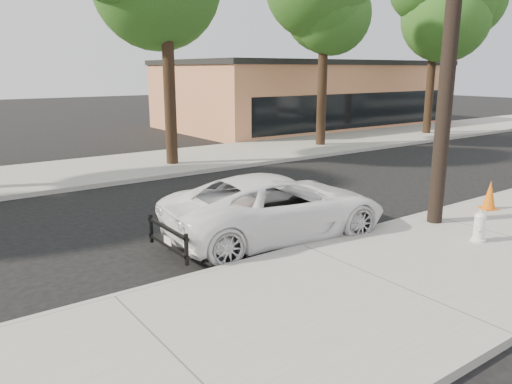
% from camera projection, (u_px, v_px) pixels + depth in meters
% --- Properties ---
extents(ground, '(120.00, 120.00, 0.00)m').
position_uv_depth(ground, '(245.00, 227.00, 11.94)').
color(ground, black).
rests_on(ground, ground).
extents(near_sidewalk, '(90.00, 4.40, 0.15)m').
position_uv_depth(near_sidewalk, '(387.00, 285.00, 8.53)').
color(near_sidewalk, gray).
rests_on(near_sidewalk, ground).
extents(far_sidewalk, '(90.00, 5.00, 0.15)m').
position_uv_depth(far_sidewalk, '(116.00, 168.00, 18.61)').
color(far_sidewalk, gray).
rests_on(far_sidewalk, ground).
extents(curb_near, '(90.00, 0.12, 0.16)m').
position_uv_depth(curb_near, '(303.00, 248.00, 10.27)').
color(curb_near, '#9E9B93').
rests_on(curb_near, ground).
extents(building_main, '(18.00, 10.00, 4.00)m').
position_uv_depth(building_main, '(306.00, 95.00, 33.14)').
color(building_main, '#C17450').
rests_on(building_main, ground).
extents(utility_pole, '(1.40, 0.34, 9.00)m').
position_uv_depth(utility_pole, '(452.00, 20.00, 10.73)').
color(utility_pole, black).
rests_on(utility_pole, near_sidewalk).
extents(tree_d, '(4.50, 4.35, 8.75)m').
position_uv_depth(tree_d, '(330.00, 7.00, 22.47)').
color(tree_d, black).
rests_on(tree_d, far_sidewalk).
extents(tree_e, '(4.80, 4.65, 9.25)m').
position_uv_depth(tree_e, '(441.00, 11.00, 26.78)').
color(tree_e, black).
rests_on(tree_e, far_sidewalk).
extents(police_cruiser, '(5.32, 2.90, 1.41)m').
position_uv_depth(police_cruiser, '(277.00, 206.00, 11.06)').
color(police_cruiser, white).
rests_on(police_cruiser, ground).
extents(fire_hydrant, '(0.34, 0.30, 0.63)m').
position_uv_depth(fire_hydrant, '(479.00, 227.00, 10.41)').
color(fire_hydrant, white).
rests_on(fire_hydrant, near_sidewalk).
extents(traffic_cone, '(0.50, 0.50, 0.75)m').
position_uv_depth(traffic_cone, '(490.00, 195.00, 12.82)').
color(traffic_cone, orange).
rests_on(traffic_cone, near_sidewalk).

